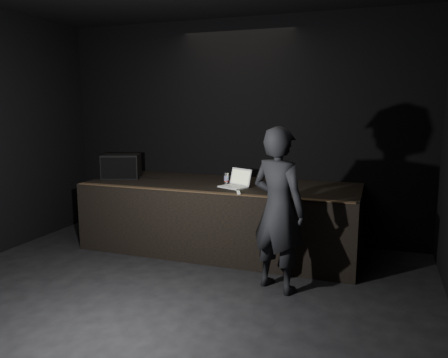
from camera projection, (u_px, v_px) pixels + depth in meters
ground at (122, 336)px, 4.10m from camera, size 7.00×7.00×0.00m
room_walls at (113, 119)px, 3.76m from camera, size 6.10×7.10×3.52m
stage_riser at (221, 216)px, 6.55m from camera, size 4.00×1.50×1.00m
riser_lip at (203, 192)px, 5.80m from camera, size 3.92×0.10×0.01m
stage_monitor at (121, 166)px, 6.91m from camera, size 0.68×0.59×0.38m
cable at (137, 177)px, 7.01m from camera, size 0.84×0.02×0.02m
laptop at (236, 182)px, 6.18m from camera, size 0.47×0.45×0.25m
beer_can at (226, 179)px, 6.39m from camera, size 0.07×0.07×0.17m
plastic_cup at (266, 179)px, 6.57m from camera, size 0.08×0.08×0.10m
wii_remote at (238, 193)px, 5.69m from camera, size 0.10×0.17×0.03m
person at (278, 210)px, 5.01m from camera, size 0.82×0.70×1.92m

